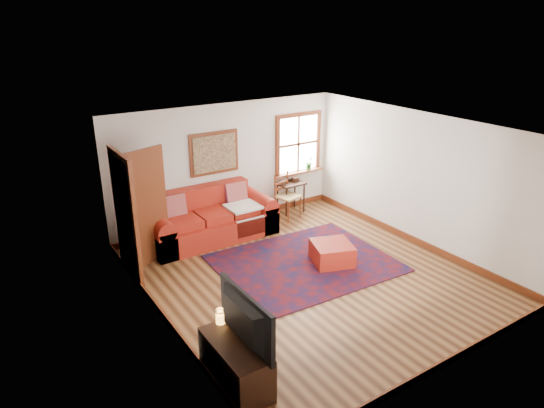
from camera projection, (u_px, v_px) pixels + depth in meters
ground at (308, 276)px, 8.12m from camera, size 5.50×5.50×0.00m
room_envelope at (310, 182)px, 7.53m from camera, size 5.04×5.54×2.52m
window at (300, 150)px, 10.66m from camera, size 1.18×0.20×1.38m
doorway at (138, 210)px, 8.00m from camera, size 0.89×1.08×2.14m
framed_artwork at (214, 153)px, 9.52m from camera, size 1.05×0.07×0.85m
persian_rug at (305, 263)px, 8.51m from camera, size 3.06×2.50×0.02m
red_leather_sofa at (210, 222)px, 9.43m from camera, size 2.49×1.03×0.98m
red_ottoman at (332, 253)px, 8.47m from camera, size 0.84×0.84×0.38m
side_table at (291, 188)px, 10.58m from camera, size 0.57×0.43×0.68m
ladder_back_chair at (286, 194)px, 10.31m from camera, size 0.55×0.54×0.98m
media_cabinet at (236, 364)px, 5.63m from camera, size 0.47×1.04×0.57m
television at (237, 321)px, 5.39m from camera, size 0.15×1.12×0.64m
candle_hurricane at (220, 317)px, 5.88m from camera, size 0.12×0.12×0.18m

